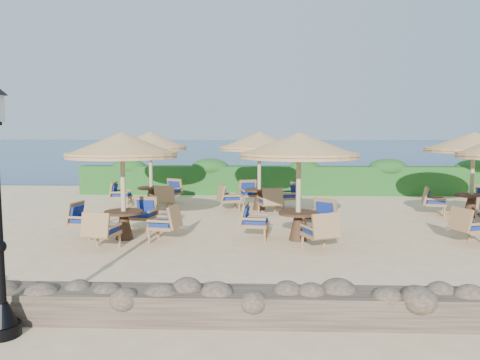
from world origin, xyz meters
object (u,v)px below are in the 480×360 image
at_px(cafe_set_1, 299,162).
at_px(cafe_set_3, 150,155).
at_px(cafe_set_5, 473,155).
at_px(cafe_set_0, 123,167).
at_px(cafe_set_4, 259,157).

relative_size(cafe_set_1, cafe_set_3, 1.05).
height_order(cafe_set_3, cafe_set_5, same).
distance_m(cafe_set_0, cafe_set_3, 4.97).
bearing_deg(cafe_set_4, cafe_set_0, -126.59).
relative_size(cafe_set_3, cafe_set_5, 0.93).
xyz_separation_m(cafe_set_0, cafe_set_4, (3.37, 4.55, -0.00)).
xyz_separation_m(cafe_set_4, cafe_set_5, (6.63, -1.12, 0.14)).
relative_size(cafe_set_0, cafe_set_5, 0.97).
bearing_deg(cafe_set_0, cafe_set_3, 95.16).
bearing_deg(cafe_set_4, cafe_set_1, -78.22).
bearing_deg(cafe_set_4, cafe_set_3, 174.02).
distance_m(cafe_set_1, cafe_set_4, 4.61).
bearing_deg(cafe_set_0, cafe_set_5, 18.89).
bearing_deg(cafe_set_1, cafe_set_4, 101.78).
bearing_deg(cafe_set_1, cafe_set_3, 134.10).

